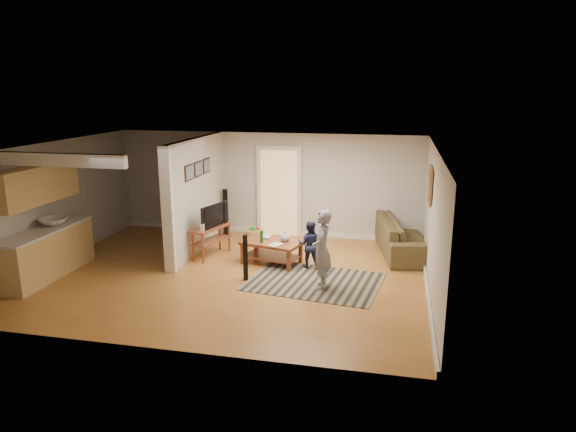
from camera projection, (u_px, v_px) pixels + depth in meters
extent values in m
plane|color=#955F25|center=(230.00, 275.00, 10.02)|extent=(7.50, 7.50, 0.00)
cube|color=beige|center=(268.00, 184.00, 12.56)|extent=(7.50, 0.04, 2.50)
cube|color=beige|center=(54.00, 203.00, 10.48)|extent=(0.04, 6.00, 2.50)
cube|color=beige|center=(433.00, 223.00, 8.95)|extent=(0.04, 6.00, 2.50)
cube|color=white|center=(227.00, 147.00, 9.41)|extent=(7.50, 6.00, 0.04)
cube|color=beige|center=(198.00, 195.00, 11.34)|extent=(0.15, 3.10, 2.50)
cube|color=white|center=(168.00, 211.00, 9.87)|extent=(0.22, 0.10, 2.50)
cube|color=white|center=(268.00, 231.00, 12.82)|extent=(7.50, 0.04, 0.12)
cube|color=white|center=(427.00, 287.00, 9.25)|extent=(0.04, 6.00, 0.12)
cube|color=#D8B272|center=(279.00, 193.00, 12.49)|extent=(0.90, 0.06, 2.10)
cube|color=tan|center=(46.00, 254.00, 9.86)|extent=(0.60, 2.20, 0.90)
cube|color=beige|center=(44.00, 230.00, 9.74)|extent=(0.64, 2.24, 0.05)
cube|color=tan|center=(37.00, 185.00, 9.53)|extent=(0.35, 2.00, 0.70)
imported|color=silver|center=(54.00, 225.00, 10.02)|extent=(0.54, 0.54, 0.19)
cube|color=#301E15|center=(189.00, 173.00, 10.56)|extent=(0.03, 0.40, 0.34)
cube|color=#301E15|center=(198.00, 169.00, 11.03)|extent=(0.03, 0.40, 0.34)
cube|color=#301E15|center=(206.00, 166.00, 11.50)|extent=(0.03, 0.40, 0.34)
cube|color=#996132|center=(430.00, 185.00, 9.79)|extent=(0.04, 0.90, 0.68)
cube|color=black|center=(314.00, 282.00, 9.66)|extent=(2.64, 2.09, 0.01)
imported|color=#433621|center=(403.00, 251.00, 11.44)|extent=(1.45, 2.69, 0.75)
cube|color=maroon|center=(272.00, 243.00, 10.58)|extent=(1.34, 0.98, 0.06)
cube|color=silver|center=(272.00, 242.00, 10.58)|extent=(0.83, 0.59, 0.02)
cube|color=maroon|center=(272.00, 256.00, 10.66)|extent=(1.22, 0.85, 0.03)
cube|color=maroon|center=(243.00, 253.00, 10.62)|extent=(0.09, 0.09, 0.44)
cube|color=maroon|center=(289.00, 261.00, 10.17)|extent=(0.09, 0.09, 0.44)
cube|color=maroon|center=(256.00, 246.00, 11.11)|extent=(0.09, 0.09, 0.44)
cube|color=maroon|center=(301.00, 253.00, 10.65)|extent=(0.09, 0.09, 0.44)
imported|color=navy|center=(285.00, 241.00, 10.57)|extent=(0.25, 0.25, 0.21)
cylinder|color=#135416|center=(262.00, 237.00, 10.48)|extent=(0.07, 0.07, 0.24)
imported|color=#998C4C|center=(261.00, 237.00, 10.88)|extent=(0.20, 0.27, 0.03)
imported|color=#66594C|center=(271.00, 245.00, 10.36)|extent=(0.31, 0.35, 0.02)
cube|color=maroon|center=(211.00, 227.00, 10.97)|extent=(0.70, 1.14, 0.04)
cube|color=maroon|center=(212.00, 240.00, 11.04)|extent=(0.63, 1.04, 0.03)
cylinder|color=maroon|center=(193.00, 246.00, 10.72)|extent=(0.04, 0.04, 0.66)
cylinder|color=maroon|center=(220.00, 235.00, 11.50)|extent=(0.04, 0.04, 0.66)
cylinder|color=maroon|center=(203.00, 248.00, 10.59)|extent=(0.04, 0.04, 0.66)
cylinder|color=maroon|center=(229.00, 237.00, 11.37)|extent=(0.04, 0.04, 0.66)
imported|color=black|center=(212.00, 226.00, 10.95)|extent=(0.36, 0.85, 0.49)
cylinder|color=white|center=(202.00, 228.00, 10.56)|extent=(0.09, 0.09, 0.16)
cube|color=black|center=(246.00, 258.00, 9.65)|extent=(0.11, 0.11, 0.89)
cube|color=black|center=(226.00, 212.00, 12.65)|extent=(0.13, 0.13, 1.14)
cylinder|color=#A88F49|center=(254.00, 235.00, 12.16)|extent=(0.43, 0.43, 0.28)
sphere|color=red|center=(257.00, 229.00, 12.15)|extent=(0.13, 0.13, 0.13)
sphere|color=gold|center=(252.00, 229.00, 12.15)|extent=(0.13, 0.13, 0.13)
sphere|color=#238F35|center=(254.00, 229.00, 12.06)|extent=(0.13, 0.13, 0.13)
imported|color=gray|center=(321.00, 287.00, 9.40)|extent=(0.39, 0.56, 1.46)
imported|color=#1D1F3D|center=(309.00, 267.00, 10.43)|extent=(0.49, 0.39, 0.97)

